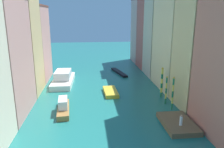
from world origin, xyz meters
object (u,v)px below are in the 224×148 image
(mooring_pole_0, at_px, (173,93))
(gondola_black, at_px, (119,72))
(motorboat_1, at_px, (111,92))
(person_on_dock, at_px, (181,120))
(vaporetto_white, at_px, (63,79))
(motorboat_0, at_px, (63,107))
(waterfront_dock, at_px, (178,123))
(mooring_pole_1, at_px, (166,90))
(mooring_pole_2, at_px, (162,82))

(mooring_pole_0, bearing_deg, gondola_black, 102.73)
(mooring_pole_0, relative_size, motorboat_1, 0.93)
(person_on_dock, relative_size, vaporetto_white, 0.13)
(person_on_dock, height_order, motorboat_0, motorboat_0)
(motorboat_0, xyz_separation_m, motorboat_1, (7.65, 7.10, -0.45))
(mooring_pole_0, relative_size, gondola_black, 0.60)
(mooring_pole_0, xyz_separation_m, gondola_black, (-5.00, 22.13, -2.35))
(waterfront_dock, relative_size, mooring_pole_1, 1.33)
(person_on_dock, xyz_separation_m, motorboat_1, (-7.32, 14.00, -0.95))
(mooring_pole_1, distance_m, gondola_black, 20.48)
(motorboat_0, bearing_deg, person_on_dock, -24.73)
(vaporetto_white, bearing_deg, gondola_black, 29.20)
(gondola_black, bearing_deg, mooring_pole_2, -73.00)
(person_on_dock, xyz_separation_m, mooring_pole_2, (1.29, 11.55, 1.41))
(mooring_pole_0, bearing_deg, mooring_pole_1, 94.17)
(person_on_dock, bearing_deg, waterfront_dock, 85.42)
(mooring_pole_2, height_order, motorboat_0, mooring_pole_2)
(mooring_pole_0, height_order, mooring_pole_1, mooring_pole_0)
(waterfront_dock, xyz_separation_m, mooring_pole_2, (1.21, 10.46, 2.37))
(mooring_pole_1, relative_size, gondola_black, 0.54)
(mooring_pole_1, bearing_deg, mooring_pole_2, 84.84)
(mooring_pole_1, xyz_separation_m, vaporetto_white, (-17.50, 12.71, -1.28))
(waterfront_dock, distance_m, vaporetto_white, 26.05)
(mooring_pole_0, relative_size, vaporetto_white, 0.48)
(waterfront_dock, height_order, mooring_pole_0, mooring_pole_0)
(gondola_black, bearing_deg, vaporetto_white, -150.80)
(waterfront_dock, height_order, mooring_pole_1, mooring_pole_1)
(motorboat_1, bearing_deg, mooring_pole_2, -15.89)
(waterfront_dock, relative_size, person_on_dock, 4.37)
(mooring_pole_1, distance_m, motorboat_0, 16.14)
(mooring_pole_2, bearing_deg, mooring_pole_1, -95.16)
(mooring_pole_2, bearing_deg, mooring_pole_0, -91.14)
(mooring_pole_0, bearing_deg, vaporetto_white, 139.56)
(waterfront_dock, relative_size, gondola_black, 0.72)
(vaporetto_white, xyz_separation_m, gondola_black, (12.66, 7.08, -0.79))
(mooring_pole_0, distance_m, motorboat_1, 11.81)
(mooring_pole_1, bearing_deg, motorboat_1, 146.42)
(vaporetto_white, bearing_deg, mooring_pole_1, -36.00)
(waterfront_dock, distance_m, mooring_pole_2, 10.79)
(waterfront_dock, xyz_separation_m, mooring_pole_1, (0.93, 7.38, 2.00))
(motorboat_0, bearing_deg, gondola_black, 62.42)
(person_on_dock, xyz_separation_m, mooring_pole_0, (1.19, 6.13, 1.31))
(mooring_pole_0, distance_m, mooring_pole_2, 5.42)
(person_on_dock, height_order, mooring_pole_1, mooring_pole_1)
(gondola_black, xyz_separation_m, motorboat_0, (-11.16, -21.36, 0.53))
(motorboat_1, bearing_deg, vaporetto_white, 141.91)
(mooring_pole_2, bearing_deg, motorboat_1, 164.11)
(mooring_pole_0, relative_size, motorboat_0, 0.78)
(mooring_pole_2, distance_m, motorboat_1, 9.26)
(waterfront_dock, height_order, motorboat_0, motorboat_0)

